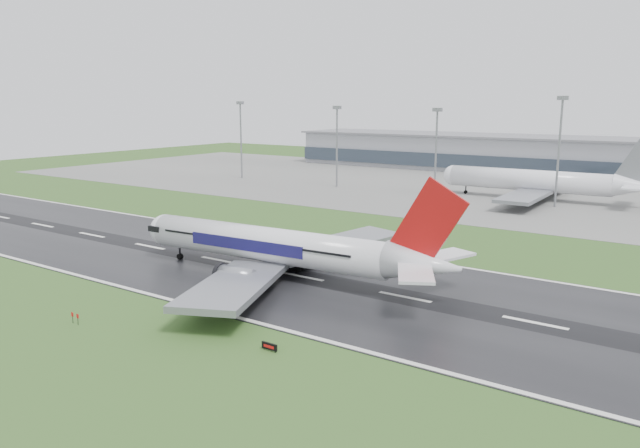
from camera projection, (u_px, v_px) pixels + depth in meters
The scene contains 11 objects.
ground at pixel (302, 277), 106.46m from camera, with size 520.00×520.00×0.00m, color #2A4E1C.
runway at pixel (302, 277), 106.45m from camera, with size 400.00×45.00×0.10m, color black.
apron at pixel (518, 192), 207.37m from camera, with size 400.00×130.00×0.08m, color slate.
terminal at pixel (563, 157), 254.34m from camera, with size 240.00×36.00×15.00m, color gray.
main_airliner at pixel (285, 226), 104.10m from camera, with size 62.23×59.27×18.37m, color silver, non-canonical shape.
parked_airliner at pixel (538, 169), 188.71m from camera, with size 64.74×60.28×18.98m, color white, non-canonical shape.
runway_sign at pixel (269, 347), 74.79m from camera, with size 2.30×0.26×1.04m, color black, non-canonical shape.
floodmast_0 at pixel (241, 142), 241.76m from camera, with size 0.64×0.64×29.19m, color gray.
floodmast_1 at pixel (337, 149), 216.62m from camera, with size 0.64×0.64×27.62m, color gray.
floodmast_2 at pixel (436, 154), 195.53m from camera, with size 0.64×0.64×27.12m, color gray.
floodmast_3 at pixel (559, 155), 174.15m from camera, with size 0.64×0.64×30.63m, color gray.
Camera 1 is at (60.77, -82.66, 30.10)m, focal length 34.14 mm.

